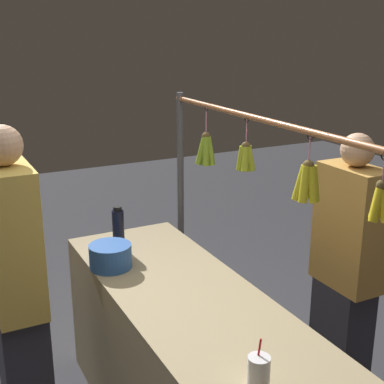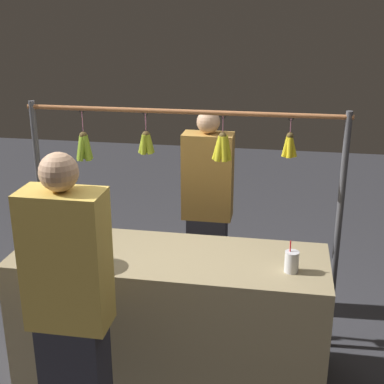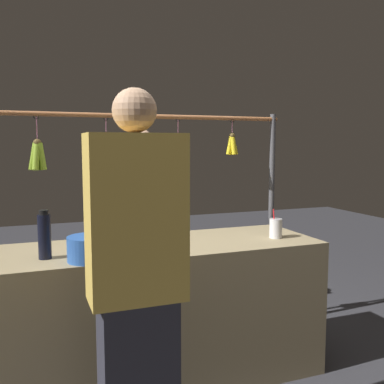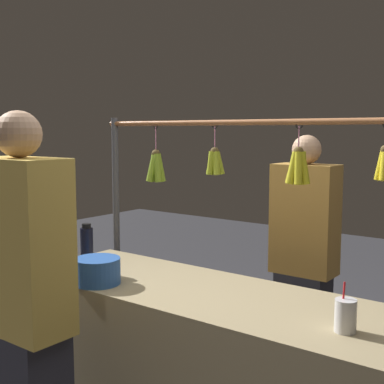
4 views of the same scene
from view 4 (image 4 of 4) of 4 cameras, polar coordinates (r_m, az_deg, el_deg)
market_counter at (r=2.75m, az=1.03°, el=-19.40°), size 1.99×0.68×0.87m
display_rack at (r=2.91m, az=6.18°, el=-1.75°), size 2.19×0.13×1.73m
water_bottle at (r=2.93m, az=-11.43°, el=-6.10°), size 0.07×0.07×0.27m
blue_bucket at (r=2.71m, az=-10.32°, el=-8.50°), size 0.23×0.23×0.13m
drink_cup at (r=2.14m, az=16.46°, el=-12.85°), size 0.08×0.08×0.19m
vendor_person at (r=3.32m, az=12.13°, el=-8.16°), size 0.39×0.21×1.62m
customer_person at (r=2.32m, az=-17.75°, el=-13.54°), size 0.41×0.22×1.73m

